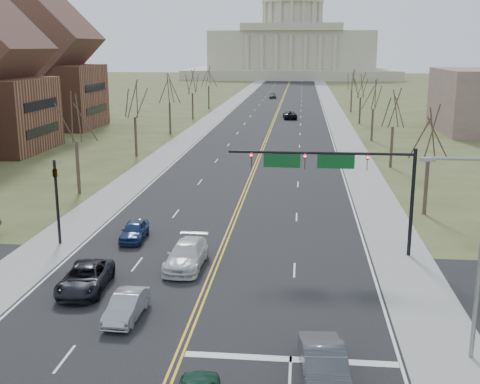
% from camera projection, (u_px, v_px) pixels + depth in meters
% --- Properties ---
extents(ground, '(600.00, 600.00, 0.00)m').
position_uv_depth(ground, '(184.00, 343.00, 28.12)').
color(ground, '#3F4924').
rests_on(ground, ground).
extents(road, '(20.00, 380.00, 0.01)m').
position_uv_depth(road, '(279.00, 109.00, 134.46)').
color(road, black).
rests_on(road, ground).
extents(cross_road, '(120.00, 14.00, 0.01)m').
position_uv_depth(cross_road, '(205.00, 292.00, 33.91)').
color(cross_road, black).
rests_on(cross_road, ground).
extents(sidewalk_left, '(4.00, 380.00, 0.03)m').
position_uv_depth(sidewalk_left, '(226.00, 108.00, 135.65)').
color(sidewalk_left, gray).
rests_on(sidewalk_left, ground).
extents(sidewalk_right, '(4.00, 380.00, 0.03)m').
position_uv_depth(sidewalk_right, '(333.00, 109.00, 133.26)').
color(sidewalk_right, gray).
rests_on(sidewalk_right, ground).
extents(center_line, '(0.42, 380.00, 0.01)m').
position_uv_depth(center_line, '(279.00, 109.00, 134.45)').
color(center_line, gold).
rests_on(center_line, road).
extents(edge_line_left, '(0.15, 380.00, 0.01)m').
position_uv_depth(edge_line_left, '(235.00, 108.00, 135.43)').
color(edge_line_left, silver).
rests_on(edge_line_left, road).
extents(edge_line_right, '(0.15, 380.00, 0.01)m').
position_uv_depth(edge_line_right, '(323.00, 109.00, 133.48)').
color(edge_line_right, silver).
rests_on(edge_line_right, road).
extents(stop_bar, '(9.50, 0.50, 0.01)m').
position_uv_depth(stop_bar, '(291.00, 359.00, 26.65)').
color(stop_bar, silver).
rests_on(stop_bar, road).
extents(capitol, '(90.00, 60.00, 50.00)m').
position_uv_depth(capitol, '(292.00, 45.00, 266.37)').
color(capitol, beige).
rests_on(capitol, ground).
extents(signal_mast, '(12.12, 0.44, 7.20)m').
position_uv_depth(signal_mast, '(335.00, 169.00, 39.07)').
color(signal_mast, black).
rests_on(signal_mast, ground).
extents(signal_left, '(0.32, 0.36, 6.00)m').
position_uv_depth(signal_left, '(56.00, 192.00, 41.44)').
color(signal_left, black).
rests_on(signal_left, ground).
extents(street_light, '(2.90, 0.25, 9.07)m').
position_uv_depth(street_light, '(475.00, 246.00, 25.61)').
color(street_light, gray).
rests_on(street_light, ground).
extents(tree_r_0, '(3.74, 3.74, 8.50)m').
position_uv_depth(tree_r_0, '(430.00, 136.00, 48.23)').
color(tree_r_0, '#3E3024').
rests_on(tree_r_0, ground).
extents(tree_l_0, '(3.96, 3.96, 9.00)m').
position_uv_depth(tree_l_0, '(75.00, 120.00, 55.10)').
color(tree_l_0, '#3E3024').
rests_on(tree_l_0, ground).
extents(tree_r_1, '(3.74, 3.74, 8.50)m').
position_uv_depth(tree_r_1, '(394.00, 110.00, 67.56)').
color(tree_r_1, '#3E3024').
rests_on(tree_r_1, ground).
extents(tree_l_1, '(3.96, 3.96, 9.00)m').
position_uv_depth(tree_l_1, '(134.00, 101.00, 74.43)').
color(tree_l_1, '#3E3024').
rests_on(tree_l_1, ground).
extents(tree_r_2, '(3.74, 3.74, 8.50)m').
position_uv_depth(tree_r_2, '(374.00, 96.00, 86.90)').
color(tree_r_2, '#3E3024').
rests_on(tree_r_2, ground).
extents(tree_l_2, '(3.96, 3.96, 9.00)m').
position_uv_depth(tree_l_2, '(169.00, 90.00, 93.76)').
color(tree_l_2, '#3E3024').
rests_on(tree_l_2, ground).
extents(tree_r_3, '(3.74, 3.74, 8.50)m').
position_uv_depth(tree_r_3, '(361.00, 87.00, 106.23)').
color(tree_r_3, '#3E3024').
rests_on(tree_r_3, ground).
extents(tree_l_3, '(3.96, 3.96, 9.00)m').
position_uv_depth(tree_l_3, '(192.00, 82.00, 113.10)').
color(tree_l_3, '#3E3024').
rests_on(tree_l_3, ground).
extents(tree_r_4, '(3.74, 3.74, 8.50)m').
position_uv_depth(tree_r_4, '(352.00, 81.00, 125.57)').
color(tree_r_4, '#3E3024').
rests_on(tree_r_4, ground).
extents(tree_l_4, '(3.96, 3.96, 9.00)m').
position_uv_depth(tree_l_4, '(208.00, 77.00, 132.43)').
color(tree_l_4, '#3E3024').
rests_on(tree_l_4, ground).
extents(bldg_left_far, '(17.10, 14.28, 23.25)m').
position_uv_depth(bldg_left_far, '(45.00, 71.00, 101.19)').
color(bldg_left_far, brown).
rests_on(bldg_left_far, ground).
extents(car_nb_outer_lead, '(2.13, 5.10, 1.64)m').
position_uv_depth(car_nb_outer_lead, '(322.00, 359.00, 25.06)').
color(car_nb_outer_lead, '#414448').
rests_on(car_nb_outer_lead, road).
extents(car_sb_inner_lead, '(1.54, 4.06, 1.32)m').
position_uv_depth(car_sb_inner_lead, '(126.00, 306.00, 30.53)').
color(car_sb_inner_lead, '#919498').
rests_on(car_sb_inner_lead, road).
extents(car_sb_outer_lead, '(2.75, 5.35, 1.44)m').
position_uv_depth(car_sb_outer_lead, '(85.00, 278.00, 34.08)').
color(car_sb_outer_lead, black).
rests_on(car_sb_outer_lead, road).
extents(car_sb_inner_second, '(2.31, 5.45, 1.57)m').
position_uv_depth(car_sb_inner_second, '(186.00, 255.00, 37.64)').
color(car_sb_inner_second, silver).
rests_on(car_sb_inner_second, road).
extents(car_sb_outer_second, '(1.82, 4.10, 1.37)m').
position_uv_depth(car_sb_outer_second, '(134.00, 231.00, 42.98)').
color(car_sb_outer_second, navy).
rests_on(car_sb_outer_second, road).
extents(car_far_nb, '(2.98, 5.61, 1.50)m').
position_uv_depth(car_far_nb, '(290.00, 115.00, 115.36)').
color(car_far_nb, black).
rests_on(car_far_nb, road).
extents(car_far_sb, '(2.20, 4.61, 1.52)m').
position_uv_depth(car_far_sb, '(273.00, 95.00, 160.91)').
color(car_far_sb, '#484B4F').
rests_on(car_far_sb, road).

